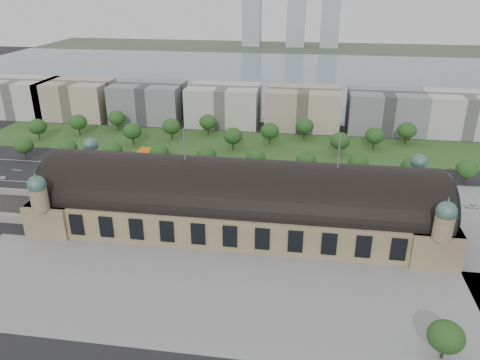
# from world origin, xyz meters

# --- Properties ---
(ground) EXTENTS (900.00, 900.00, 0.00)m
(ground) POSITION_xyz_m (0.00, 0.00, 0.00)
(ground) COLOR black
(ground) RESTS_ON ground
(station) EXTENTS (150.00, 48.40, 44.30)m
(station) POSITION_xyz_m (0.00, 0.00, 10.28)
(station) COLOR tan
(station) RESTS_ON ground
(plaza_south) EXTENTS (190.00, 48.00, 0.12)m
(plaza_south) POSITION_xyz_m (10.00, -44.00, 0.00)
(plaza_south) COLOR gray
(plaza_south) RESTS_ON ground
(road_slab) EXTENTS (260.00, 26.00, 0.10)m
(road_slab) POSITION_xyz_m (-20.00, 38.00, 0.00)
(road_slab) COLOR black
(road_slab) RESTS_ON ground
(grass_belt) EXTENTS (300.00, 45.00, 0.10)m
(grass_belt) POSITION_xyz_m (-15.00, 93.00, 0.00)
(grass_belt) COLOR #2F5120
(grass_belt) RESTS_ON ground
(petrol_station) EXTENTS (14.00, 13.00, 5.05)m
(petrol_station) POSITION_xyz_m (-53.91, 65.28, 2.95)
(petrol_station) COLOR orange
(petrol_station) RESTS_ON ground
(lake) EXTENTS (700.00, 320.00, 0.08)m
(lake) POSITION_xyz_m (0.00, 298.00, 0.00)
(lake) COLOR slate
(lake) RESTS_ON ground
(far_shore) EXTENTS (700.00, 120.00, 0.14)m
(far_shore) POSITION_xyz_m (0.00, 498.00, 0.00)
(far_shore) COLOR #44513D
(far_shore) RESTS_ON ground
(far_tower_left) EXTENTS (24.00, 24.00, 80.00)m
(far_tower_left) POSITION_xyz_m (-60.00, 508.00, 40.00)
(far_tower_left) COLOR #9EA8B2
(far_tower_left) RESTS_ON ground
(far_tower_mid) EXTENTS (24.00, 24.00, 85.00)m
(far_tower_mid) POSITION_xyz_m (0.00, 508.00, 42.50)
(far_tower_mid) COLOR #9EA8B2
(far_tower_mid) RESTS_ON ground
(far_tower_right) EXTENTS (24.00, 24.00, 75.00)m
(far_tower_right) POSITION_xyz_m (45.00, 508.00, 37.50)
(far_tower_right) COLOR #9EA8B2
(far_tower_right) RESTS_ON ground
(office_0) EXTENTS (45.00, 32.00, 24.00)m
(office_0) POSITION_xyz_m (-170.00, 133.00, 12.00)
(office_0) COLOR beige
(office_0) RESTS_ON ground
(office_1) EXTENTS (45.00, 32.00, 24.00)m
(office_1) POSITION_xyz_m (-130.00, 133.00, 12.00)
(office_1) COLOR #B5A48E
(office_1) RESTS_ON ground
(office_2) EXTENTS (45.00, 32.00, 24.00)m
(office_2) POSITION_xyz_m (-80.00, 133.00, 12.00)
(office_2) COLOR gray
(office_2) RESTS_ON ground
(office_3) EXTENTS (45.00, 32.00, 24.00)m
(office_3) POSITION_xyz_m (-30.00, 133.00, 12.00)
(office_3) COLOR beige
(office_3) RESTS_ON ground
(office_4) EXTENTS (45.00, 32.00, 24.00)m
(office_4) POSITION_xyz_m (20.00, 133.00, 12.00)
(office_4) COLOR #B5A48E
(office_4) RESTS_ON ground
(office_5) EXTENTS (45.00, 32.00, 24.00)m
(office_5) POSITION_xyz_m (70.00, 133.00, 12.00)
(office_5) COLOR gray
(office_5) RESTS_ON ground
(office_6) EXTENTS (45.00, 32.00, 24.00)m
(office_6) POSITION_xyz_m (115.00, 133.00, 12.00)
(office_6) COLOR beige
(office_6) RESTS_ON ground
(tree_row_0) EXTENTS (9.60, 9.60, 11.52)m
(tree_row_0) POSITION_xyz_m (-120.00, 53.00, 7.43)
(tree_row_0) COLOR #2D2116
(tree_row_0) RESTS_ON ground
(tree_row_1) EXTENTS (9.60, 9.60, 11.52)m
(tree_row_1) POSITION_xyz_m (-96.00, 53.00, 7.43)
(tree_row_1) COLOR #2D2116
(tree_row_1) RESTS_ON ground
(tree_row_2) EXTENTS (9.60, 9.60, 11.52)m
(tree_row_2) POSITION_xyz_m (-72.00, 53.00, 7.43)
(tree_row_2) COLOR #2D2116
(tree_row_2) RESTS_ON ground
(tree_row_3) EXTENTS (9.60, 9.60, 11.52)m
(tree_row_3) POSITION_xyz_m (-48.00, 53.00, 7.43)
(tree_row_3) COLOR #2D2116
(tree_row_3) RESTS_ON ground
(tree_row_4) EXTENTS (9.60, 9.60, 11.52)m
(tree_row_4) POSITION_xyz_m (-24.00, 53.00, 7.43)
(tree_row_4) COLOR #2D2116
(tree_row_4) RESTS_ON ground
(tree_row_5) EXTENTS (9.60, 9.60, 11.52)m
(tree_row_5) POSITION_xyz_m (0.00, 53.00, 7.43)
(tree_row_5) COLOR #2D2116
(tree_row_5) RESTS_ON ground
(tree_row_6) EXTENTS (9.60, 9.60, 11.52)m
(tree_row_6) POSITION_xyz_m (24.00, 53.00, 7.43)
(tree_row_6) COLOR #2D2116
(tree_row_6) RESTS_ON ground
(tree_row_7) EXTENTS (9.60, 9.60, 11.52)m
(tree_row_7) POSITION_xyz_m (48.00, 53.00, 7.43)
(tree_row_7) COLOR #2D2116
(tree_row_7) RESTS_ON ground
(tree_row_8) EXTENTS (9.60, 9.60, 11.52)m
(tree_row_8) POSITION_xyz_m (72.00, 53.00, 7.43)
(tree_row_8) COLOR #2D2116
(tree_row_8) RESTS_ON ground
(tree_row_9) EXTENTS (9.60, 9.60, 11.52)m
(tree_row_9) POSITION_xyz_m (96.00, 53.00, 7.43)
(tree_row_9) COLOR #2D2116
(tree_row_9) RESTS_ON ground
(tree_belt_0) EXTENTS (10.40, 10.40, 12.48)m
(tree_belt_0) POSITION_xyz_m (-130.00, 83.00, 8.05)
(tree_belt_0) COLOR #2D2116
(tree_belt_0) RESTS_ON ground
(tree_belt_1) EXTENTS (10.40, 10.40, 12.48)m
(tree_belt_1) POSITION_xyz_m (-111.00, 95.00, 8.05)
(tree_belt_1) COLOR #2D2116
(tree_belt_1) RESTS_ON ground
(tree_belt_2) EXTENTS (10.40, 10.40, 12.48)m
(tree_belt_2) POSITION_xyz_m (-92.00, 107.00, 8.05)
(tree_belt_2) COLOR #2D2116
(tree_belt_2) RESTS_ON ground
(tree_belt_3) EXTENTS (10.40, 10.40, 12.48)m
(tree_belt_3) POSITION_xyz_m (-73.00, 83.00, 8.05)
(tree_belt_3) COLOR #2D2116
(tree_belt_3) RESTS_ON ground
(tree_belt_4) EXTENTS (10.40, 10.40, 12.48)m
(tree_belt_4) POSITION_xyz_m (-54.00, 95.00, 8.05)
(tree_belt_4) COLOR #2D2116
(tree_belt_4) RESTS_ON ground
(tree_belt_5) EXTENTS (10.40, 10.40, 12.48)m
(tree_belt_5) POSITION_xyz_m (-35.00, 107.00, 8.05)
(tree_belt_5) COLOR #2D2116
(tree_belt_5) RESTS_ON ground
(tree_belt_6) EXTENTS (10.40, 10.40, 12.48)m
(tree_belt_6) POSITION_xyz_m (-16.00, 83.00, 8.05)
(tree_belt_6) COLOR #2D2116
(tree_belt_6) RESTS_ON ground
(tree_belt_7) EXTENTS (10.40, 10.40, 12.48)m
(tree_belt_7) POSITION_xyz_m (3.00, 95.00, 8.05)
(tree_belt_7) COLOR #2D2116
(tree_belt_7) RESTS_ON ground
(tree_belt_8) EXTENTS (10.40, 10.40, 12.48)m
(tree_belt_8) POSITION_xyz_m (22.00, 107.00, 8.05)
(tree_belt_8) COLOR #2D2116
(tree_belt_8) RESTS_ON ground
(tree_belt_9) EXTENTS (10.40, 10.40, 12.48)m
(tree_belt_9) POSITION_xyz_m (41.00, 83.00, 8.05)
(tree_belt_9) COLOR #2D2116
(tree_belt_9) RESTS_ON ground
(tree_belt_10) EXTENTS (10.40, 10.40, 12.48)m
(tree_belt_10) POSITION_xyz_m (60.00, 95.00, 8.05)
(tree_belt_10) COLOR #2D2116
(tree_belt_10) RESTS_ON ground
(tree_belt_11) EXTENTS (10.40, 10.40, 12.48)m
(tree_belt_11) POSITION_xyz_m (79.00, 107.00, 8.05)
(tree_belt_11) COLOR #2D2116
(tree_belt_11) RESTS_ON ground
(tree_plaza_s) EXTENTS (9.00, 9.00, 10.64)m
(tree_plaza_s) POSITION_xyz_m (60.00, -60.00, 6.80)
(tree_plaza_s) COLOR #2D2116
(tree_plaza_s) RESTS_ON ground
(traffic_car_0) EXTENTS (4.34, 2.00, 1.44)m
(traffic_car_0) POSITION_xyz_m (-116.67, 27.14, 0.72)
(traffic_car_0) COLOR silver
(traffic_car_0) RESTS_ON ground
(traffic_car_1) EXTENTS (4.93, 2.07, 1.58)m
(traffic_car_1) POSITION_xyz_m (-85.59, 39.03, 0.79)
(traffic_car_1) COLOR gray
(traffic_car_1) RESTS_ON ground
(traffic_car_2) EXTENTS (5.55, 2.83, 1.50)m
(traffic_car_2) POSITION_xyz_m (-45.05, 29.30, 0.75)
(traffic_car_2) COLOR black
(traffic_car_2) RESTS_ON ground
(traffic_car_3) EXTENTS (5.49, 2.35, 1.58)m
(traffic_car_3) POSITION_xyz_m (-20.68, 37.60, 0.79)
(traffic_car_3) COLOR maroon
(traffic_car_3) RESTS_ON ground
(traffic_car_5) EXTENTS (4.55, 2.06, 1.45)m
(traffic_car_5) POSITION_xyz_m (22.10, 42.95, 0.72)
(traffic_car_5) COLOR #515358
(traffic_car_5) RESTS_ON ground
(traffic_car_6) EXTENTS (5.62, 2.75, 1.54)m
(traffic_car_6) POSITION_xyz_m (92.16, 28.39, 0.77)
(traffic_car_6) COLOR white
(traffic_car_6) RESTS_ON ground
(parked_car_0) EXTENTS (4.36, 3.60, 1.40)m
(parked_car_0) POSITION_xyz_m (-80.00, 23.93, 0.70)
(parked_car_0) COLOR black
(parked_car_0) RESTS_ON ground
(parked_car_1) EXTENTS (5.46, 4.20, 1.38)m
(parked_car_1) POSITION_xyz_m (-59.85, 25.00, 0.69)
(parked_car_1) COLOR maroon
(parked_car_1) RESTS_ON ground
(parked_car_2) EXTENTS (5.93, 4.45, 1.60)m
(parked_car_2) POSITION_xyz_m (-49.40, 21.00, 0.80)
(parked_car_2) COLOR #161B3F
(parked_car_2) RESTS_ON ground
(parked_car_3) EXTENTS (3.98, 3.61, 1.31)m
(parked_car_3) POSITION_xyz_m (-63.54, 22.91, 0.66)
(parked_car_3) COLOR #585C60
(parked_car_3) RESTS_ON ground
(parked_car_4) EXTENTS (4.96, 4.27, 1.61)m
(parked_car_4) POSITION_xyz_m (-36.78, 25.00, 0.81)
(parked_car_4) COLOR silver
(parked_car_4) RESTS_ON ground
(parked_car_5) EXTENTS (6.01, 5.60, 1.57)m
(parked_car_5) POSITION_xyz_m (-32.74, 21.00, 0.78)
(parked_car_5) COLOR #96979E
(parked_car_5) RESTS_ON ground
(parked_car_6) EXTENTS (5.20, 4.21, 1.41)m
(parked_car_6) POSITION_xyz_m (-41.82, 21.00, 0.71)
(parked_car_6) COLOR black
(parked_car_6) RESTS_ON ground
(bus_west) EXTENTS (10.78, 3.36, 2.96)m
(bus_west) POSITION_xyz_m (-25.00, 32.00, 1.48)
(bus_west) COLOR red
(bus_west) RESTS_ON ground
(bus_mid) EXTENTS (12.42, 3.82, 3.41)m
(bus_mid) POSITION_xyz_m (10.10, 32.00, 1.70)
(bus_mid) COLOR white
(bus_mid) RESTS_ON ground
(bus_east) EXTENTS (13.27, 3.95, 3.65)m
(bus_east) POSITION_xyz_m (34.85, 27.00, 1.82)
(bus_east) COLOR silver
(bus_east) RESTS_ON ground
(pedestrian_4) EXTENTS (1.08, 0.83, 1.54)m
(pedestrian_4) POSITION_xyz_m (61.32, -52.64, 0.77)
(pedestrian_4) COLOR gray
(pedestrian_4) RESTS_ON ground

